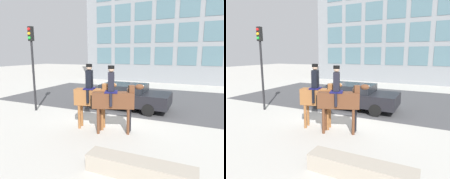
# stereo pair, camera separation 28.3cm
# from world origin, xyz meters

# --- Properties ---
(ground_plane) EXTENTS (80.00, 80.00, 0.00)m
(ground_plane) POSITION_xyz_m (0.00, 0.00, 0.00)
(ground_plane) COLOR #B2AFA8
(road_surface) EXTENTS (18.05, 8.50, 0.01)m
(road_surface) POSITION_xyz_m (0.00, 4.75, 0.00)
(road_surface) COLOR #444447
(road_surface) RESTS_ON ground_plane
(mounted_horse_lead) EXTENTS (1.77, 0.71, 2.64)m
(mounted_horse_lead) POSITION_xyz_m (-0.39, -1.47, 1.38)
(mounted_horse_lead) COLOR brown
(mounted_horse_lead) RESTS_ON ground_plane
(mounted_horse_companion) EXTENTS (1.94, 0.96, 2.61)m
(mounted_horse_companion) POSITION_xyz_m (0.63, -1.57, 1.36)
(mounted_horse_companion) COLOR #59331E
(mounted_horse_companion) RESTS_ON ground_plane
(pedestrian_bystander) EXTENTS (0.82, 0.53, 1.79)m
(pedestrian_bystander) POSITION_xyz_m (1.11, -1.24, 1.06)
(pedestrian_bystander) COLOR black
(pedestrian_bystander) RESTS_ON ground_plane
(street_car_near_lane) EXTENTS (4.77, 2.06, 1.38)m
(street_car_near_lane) POSITION_xyz_m (-0.16, 1.94, 0.73)
(street_car_near_lane) COLOR black
(street_car_near_lane) RESTS_ON ground_plane
(traffic_light) EXTENTS (0.24, 0.29, 4.40)m
(traffic_light) POSITION_xyz_m (-4.49, -0.44, 2.93)
(traffic_light) COLOR black
(traffic_light) RESTS_ON ground_plane
(planter_ledge) EXTENTS (2.74, 0.56, 0.45)m
(planter_ledge) POSITION_xyz_m (2.32, -3.98, 0.23)
(planter_ledge) COLOR #9E9384
(planter_ledge) RESTS_ON ground_plane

